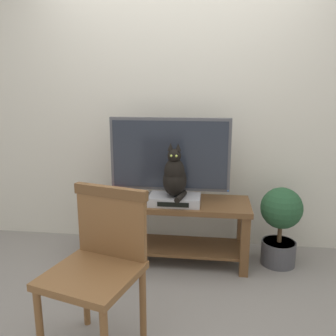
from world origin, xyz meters
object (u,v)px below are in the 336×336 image
object	(u,v)px
tv_stand	(169,219)
tv	(170,157)
wooden_chair	(100,257)
media_box	(175,200)
book_stack	(109,196)
potted_plant	(280,222)
cat	(175,176)

from	to	relation	value
tv_stand	tv	distance (m)	0.53
tv_stand	wooden_chair	bearing A→B (deg)	-102.79
media_box	book_stack	world-z (taller)	same
media_box	potted_plant	world-z (taller)	potted_plant
tv_stand	tv	xyz separation A→B (m)	(0.00, 0.07, 0.53)
tv	book_stack	distance (m)	0.61
wooden_chair	tv_stand	bearing A→B (deg)	77.21
wooden_chair	potted_plant	size ratio (longest dim) A/B	1.38
book_stack	potted_plant	size ratio (longest dim) A/B	0.39
wooden_chair	book_stack	xyz separation A→B (m)	(-0.26, 1.04, 0.02)
tv_stand	potted_plant	xyz separation A→B (m)	(0.93, 0.05, 0.01)
tv	cat	xyz separation A→B (m)	(0.06, -0.16, -0.13)
wooden_chair	potted_plant	bearing A→B (deg)	43.79
cat	book_stack	world-z (taller)	cat
book_stack	potted_plant	world-z (taller)	potted_plant
tv	book_stack	world-z (taller)	tv
book_stack	potted_plant	distance (m)	1.45
tv_stand	cat	distance (m)	0.42
tv_stand	potted_plant	world-z (taller)	potted_plant
tv_stand	tv	world-z (taller)	tv
potted_plant	book_stack	bearing A→B (deg)	-176.43
media_box	cat	xyz separation A→B (m)	(0.00, -0.01, 0.20)
tv	media_box	distance (m)	0.36
tv_stand	book_stack	size ratio (longest dim) A/B	5.20
tv_stand	potted_plant	bearing A→B (deg)	2.89
potted_plant	cat	bearing A→B (deg)	-171.18
tv	wooden_chair	distance (m)	1.23
wooden_chair	book_stack	size ratio (longest dim) A/B	3.57
wooden_chair	book_stack	distance (m)	1.07
book_stack	tv_stand	bearing A→B (deg)	4.84
cat	book_stack	size ratio (longest dim) A/B	1.68
tv	cat	distance (m)	0.21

